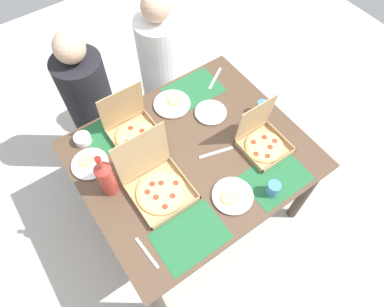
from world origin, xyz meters
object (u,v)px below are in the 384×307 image
plate_far_left (211,113)px  diner_right_seat (162,76)px  pizza_box_corner_right (262,140)px  plate_near_right (172,104)px  pizza_box_edge_far (157,184)px  plate_far_right (90,164)px  soda_bottle (106,177)px  diner_left_seat (94,111)px  cup_dark (273,189)px  plate_middle (232,196)px  condiment_bowl (83,139)px  pizza_box_corner_left (133,130)px  cup_clear_right (262,108)px

plate_far_left → diner_right_seat: diner_right_seat is taller
pizza_box_corner_right → plate_near_right: (-0.26, 0.56, -0.04)m
pizza_box_edge_far → plate_far_right: pizza_box_edge_far is taller
plate_near_right → soda_bottle: (-0.60, -0.30, 0.12)m
plate_near_right → plate_far_left: bearing=-51.4°
pizza_box_corner_right → soda_bottle: bearing=163.7°
plate_near_right → diner_left_seat: (-0.40, 0.44, -0.23)m
plate_near_right → cup_dark: size_ratio=2.63×
soda_bottle → cup_dark: bearing=-36.5°
plate_middle → diner_right_seat: diner_right_seat is taller
cup_dark → diner_left_seat: diner_left_seat is taller
plate_far_left → condiment_bowl: condiment_bowl is taller
pizza_box_edge_far → plate_far_right: (-0.24, 0.35, -0.04)m
diner_right_seat → pizza_box_edge_far: bearing=-122.9°
plate_far_left → soda_bottle: size_ratio=0.62×
plate_near_right → plate_far_left: 0.25m
pizza_box_edge_far → diner_left_seat: 0.93m
plate_far_right → soda_bottle: 0.24m
plate_middle → diner_right_seat: (0.27, 1.16, -0.22)m
condiment_bowl → soda_bottle: bearing=-92.0°
pizza_box_corner_left → diner_left_seat: size_ratio=0.25×
pizza_box_edge_far → soda_bottle: (-0.21, 0.14, 0.08)m
pizza_box_corner_right → plate_middle: size_ratio=1.29×
plate_far_left → plate_middle: bearing=-115.2°
pizza_box_corner_left → diner_left_seat: diner_left_seat is taller
pizza_box_corner_left → condiment_bowl: 0.30m
pizza_box_edge_far → cup_dark: pizza_box_edge_far is taller
pizza_box_corner_left → plate_near_right: pizza_box_corner_left is taller
cup_dark → diner_right_seat: (0.08, 1.26, -0.25)m
pizza_box_corner_left → cup_clear_right: 0.80m
pizza_box_corner_left → diner_right_seat: bearing=44.9°
pizza_box_corner_right → diner_right_seat: 1.03m
plate_far_right → soda_bottle: (0.03, -0.21, 0.12)m
plate_far_left → diner_right_seat: 0.67m
plate_middle → condiment_bowl: condiment_bowl is taller
pizza_box_corner_left → pizza_box_corner_right: (0.58, -0.50, -0.00)m
pizza_box_edge_far → cup_clear_right: (0.81, 0.07, -0.00)m
pizza_box_edge_far → cup_clear_right: size_ratio=3.63×
pizza_box_corner_right → plate_middle: (-0.35, -0.17, -0.04)m
soda_bottle → pizza_box_corner_right: bearing=-16.3°
plate_far_left → plate_far_right: bearing=172.8°
condiment_bowl → plate_near_right: bearing=-6.6°
pizza_box_corner_left → plate_middle: 0.70m
pizza_box_corner_right → diner_left_seat: (-0.66, 0.99, -0.27)m
pizza_box_edge_far → pizza_box_corner_left: bearing=79.2°
plate_middle → soda_bottle: size_ratio=0.70×
plate_far_right → diner_right_seat: bearing=33.4°
plate_middle → diner_right_seat: size_ratio=0.18×
condiment_bowl → cup_dark: bearing=-52.2°
plate_far_left → cup_dark: bearing=-94.9°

